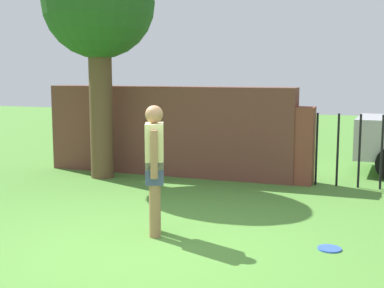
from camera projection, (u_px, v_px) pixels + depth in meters
The scene contains 6 objects.
ground_plane at pixel (151, 247), 6.02m from camera, with size 40.00×40.00×0.00m, color #4C8433.
brick_wall at pixel (168, 131), 10.24m from camera, with size 5.04×0.50×1.74m, color brown.
tree at pixel (99, 7), 9.60m from camera, with size 2.10×2.10×4.36m.
person at pixel (155, 164), 6.39m from camera, with size 0.34×0.51×1.62m.
fence_gate at pixel (371, 149), 8.97m from camera, with size 2.81×0.44×1.40m.
frisbee_blue at pixel (329, 249), 5.95m from camera, with size 0.27×0.27×0.02m, color blue.
Camera 1 is at (2.43, -5.29, 2.02)m, focal length 48.50 mm.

